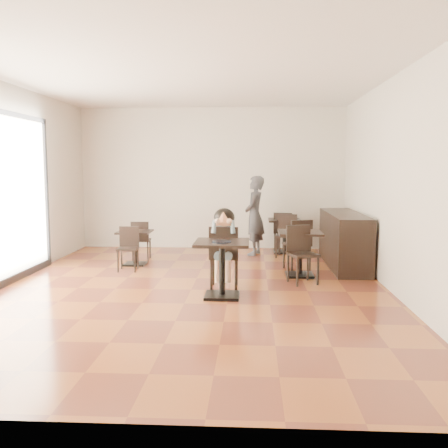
# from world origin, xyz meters

# --- Properties ---
(floor) EXTENTS (6.00, 8.00, 0.01)m
(floor) POSITION_xyz_m (0.00, 0.00, 0.00)
(floor) COLOR brown
(floor) RESTS_ON ground
(ceiling) EXTENTS (6.00, 8.00, 0.01)m
(ceiling) POSITION_xyz_m (0.00, 0.00, 3.20)
(ceiling) COLOR silver
(ceiling) RESTS_ON floor
(wall_back) EXTENTS (6.00, 0.01, 3.20)m
(wall_back) POSITION_xyz_m (0.00, 4.00, 1.60)
(wall_back) COLOR beige
(wall_back) RESTS_ON floor
(wall_front) EXTENTS (6.00, 0.01, 3.20)m
(wall_front) POSITION_xyz_m (0.00, -4.00, 1.60)
(wall_front) COLOR beige
(wall_front) RESTS_ON floor
(wall_right) EXTENTS (0.01, 8.00, 3.20)m
(wall_right) POSITION_xyz_m (3.00, 0.00, 1.60)
(wall_right) COLOR beige
(wall_right) RESTS_ON floor
(child_table) EXTENTS (0.77, 0.77, 0.81)m
(child_table) POSITION_xyz_m (0.50, -0.41, 0.40)
(child_table) COLOR black
(child_table) RESTS_ON floor
(child_chair) EXTENTS (0.44, 0.44, 0.97)m
(child_chair) POSITION_xyz_m (0.50, 0.14, 0.49)
(child_chair) COLOR black
(child_chair) RESTS_ON floor
(child) EXTENTS (0.44, 0.61, 1.23)m
(child) POSITION_xyz_m (0.50, 0.14, 0.61)
(child) COLOR slate
(child) RESTS_ON child_chair
(plate) EXTENTS (0.27, 0.27, 0.02)m
(plate) POSITION_xyz_m (0.50, -0.51, 0.82)
(plate) COLOR black
(plate) RESTS_ON child_table
(pizza_slice) EXTENTS (0.28, 0.22, 0.07)m
(pizza_slice) POSITION_xyz_m (0.50, -0.05, 1.06)
(pizza_slice) COLOR #DEBC7C
(pizza_slice) RESTS_ON child
(adult_patron) EXTENTS (0.53, 0.69, 1.67)m
(adult_patron) POSITION_xyz_m (0.97, 3.12, 0.84)
(adult_patron) COLOR #39393E
(adult_patron) RESTS_ON floor
(cafe_table_mid) EXTENTS (0.93, 0.93, 0.77)m
(cafe_table_mid) POSITION_xyz_m (1.74, 1.06, 0.38)
(cafe_table_mid) COLOR black
(cafe_table_mid) RESTS_ON floor
(cafe_table_left) EXTENTS (0.65, 0.65, 0.65)m
(cafe_table_left) POSITION_xyz_m (-1.31, 1.88, 0.33)
(cafe_table_left) COLOR black
(cafe_table_left) RESTS_ON floor
(cafe_table_back) EXTENTS (0.83, 0.83, 0.73)m
(cafe_table_back) POSITION_xyz_m (1.62, 3.42, 0.37)
(cafe_table_back) COLOR black
(cafe_table_back) RESTS_ON floor
(chair_mid_a) EXTENTS (0.53, 0.53, 0.92)m
(chair_mid_a) POSITION_xyz_m (1.74, 1.61, 0.46)
(chair_mid_a) COLOR black
(chair_mid_a) RESTS_ON floor
(chair_mid_b) EXTENTS (0.53, 0.53, 0.92)m
(chair_mid_b) POSITION_xyz_m (1.74, 0.51, 0.46)
(chair_mid_b) COLOR black
(chair_mid_b) RESTS_ON floor
(chair_left_a) EXTENTS (0.37, 0.37, 0.79)m
(chair_left_a) POSITION_xyz_m (-1.31, 2.43, 0.39)
(chair_left_a) COLOR black
(chair_left_a) RESTS_ON floor
(chair_left_b) EXTENTS (0.37, 0.37, 0.79)m
(chair_left_b) POSITION_xyz_m (-1.31, 1.33, 0.39)
(chair_left_b) COLOR black
(chair_left_b) RESTS_ON floor
(chair_back_a) EXTENTS (0.48, 0.48, 0.88)m
(chair_back_a) POSITION_xyz_m (1.62, 3.50, 0.44)
(chair_back_a) COLOR black
(chair_back_a) RESTS_ON floor
(chair_back_b) EXTENTS (0.48, 0.48, 0.88)m
(chair_back_b) POSITION_xyz_m (1.62, 2.87, 0.44)
(chair_back_b) COLOR black
(chair_back_b) RESTS_ON floor
(service_counter) EXTENTS (0.60, 2.40, 1.00)m
(service_counter) POSITION_xyz_m (2.65, 2.00, 0.50)
(service_counter) COLOR black
(service_counter) RESTS_ON floor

